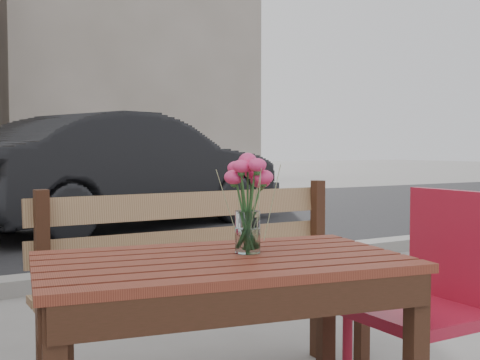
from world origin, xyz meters
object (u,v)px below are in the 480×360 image
object	(u,v)px
parked_car	(129,172)
main_table	(222,294)
red_chair	(435,292)
main_vase	(248,191)

from	to	relation	value
parked_car	main_table	bearing A→B (deg)	144.35
main_table	red_chair	bearing A→B (deg)	1.96
main_table	red_chair	size ratio (longest dim) A/B	1.39
parked_car	red_chair	bearing A→B (deg)	152.08
red_chair	main_vase	distance (m)	0.83
red_chair	parked_car	bearing A→B (deg)	171.01
main_table	parked_car	bearing A→B (deg)	83.02
main_vase	parked_car	distance (m)	6.17
main_vase	parked_car	xyz separation A→B (m)	(1.71, 5.92, -0.17)
red_chair	main_vase	bearing A→B (deg)	-100.80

